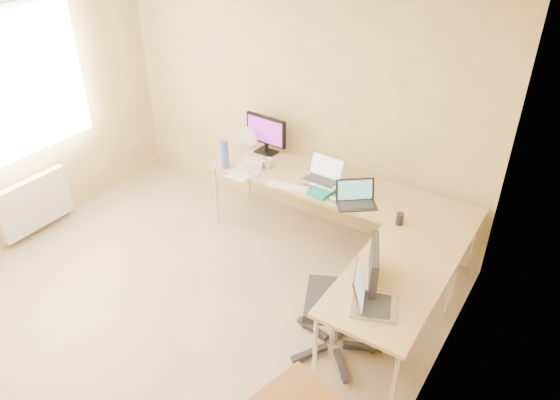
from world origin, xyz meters
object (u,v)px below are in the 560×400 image
Objects in this scene: desk_return at (387,316)px; laptop_return at (376,293)px; desk_fan at (251,140)px; office_chair at (337,301)px; water_bottle at (224,154)px; laptop_center at (322,171)px; keyboard at (287,187)px; mug at (268,163)px; monitor at (266,135)px; desk_main at (336,217)px; laptop_black at (357,195)px.

laptop_return reaches higher than desk_return.
office_chair is at bearing -44.13° from desk_fan.
laptop_center is at bearing 11.64° from water_bottle.
mug is (-0.38, 0.23, 0.04)m from keyboard.
laptop_center is 1.01m from water_bottle.
monitor reaches higher than mug.
water_bottle reaches higher than office_chair.
desk_main is 0.61m from laptop_black.
laptop_return is 0.36× the size of office_chair.
mug is (-1.73, 0.93, 0.41)m from desk_return.
desk_fan reaches higher than laptop_black.
water_bottle reaches higher than desk_fan.
desk_return is 2.35m from monitor.
office_chair is (-0.34, -0.20, 0.13)m from desk_return.
office_chair is at bearing -109.47° from laptop_black.
laptop_return is (0.68, -1.11, 0.01)m from laptop_black.
monitor is at bearing 31.39° from laptop_return.
desk_main is 5.46× the size of monitor.
laptop_black is at bearing -6.10° from keyboard.
desk_fan is at bearing 151.46° from desk_return.
office_chair is (-0.35, 0.14, -0.35)m from laptop_return.
laptop_black is (0.43, -0.13, -0.05)m from laptop_center.
office_chair reaches higher than keyboard.
desk_fan reaches higher than desk_return.
desk_fan is at bearing 173.01° from desk_main.
office_chair reaches higher than desk_return.
monitor reaches higher than laptop_return.
laptop_return is (1.36, -1.04, 0.11)m from keyboard.
laptop_black is at bearing 11.26° from laptop_return.
desk_fan reaches higher than mug.
mug is 0.28× the size of laptop_return.
water_bottle is (-0.37, -0.23, 0.10)m from mug.
mug is 0.35× the size of water_bottle.
laptop_center is at bearing 100.60° from office_chair.
laptop_black is at bearing -21.15° from desk_fan.
desk_return is 1.13m from laptop_black.
desk_return is 0.59m from laptop_return.
desk_main is at bearing -13.78° from desk_fan.
laptop_center is 1.06× the size of laptop_black.
keyboard is 1.36× the size of water_bottle.
water_bottle is (-2.10, 0.70, 0.52)m from desk_return.
laptop_center is 1.00× the size of laptop_return.
laptop_center is 0.91× the size of keyboard.
desk_fan is 0.70× the size of laptop_return.
desk_main is 0.87m from mug.
desk_fan is (0.01, 0.43, -0.02)m from water_bottle.
laptop_center is (-0.13, -0.09, 0.53)m from desk_main.
laptop_center reaches higher than desk_fan.
laptop_center is 1.43× the size of desk_fan.
laptop_center is 0.46m from laptop_black.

